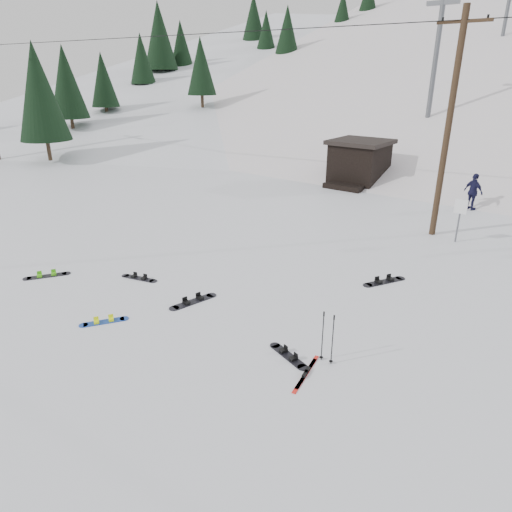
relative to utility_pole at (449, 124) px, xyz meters
The scene contains 17 objects.
ground 14.90m from the utility_pole, 98.13° to the right, with size 200.00×200.00×0.00m, color white.
ski_slope 44.31m from the utility_pole, 92.79° to the left, with size 60.00×75.00×45.00m, color white.
ridge_left 53.35m from the utility_pole, 138.18° to the left, with size 34.00×85.00×38.00m, color white.
treeline_left 44.65m from the utility_pole, 144.16° to the left, with size 20.00×64.00×10.00m, color black, non-canonical shape.
utility_pole is the anchor object (origin of this frame).
trail_sign 3.60m from the utility_pole, 21.04° to the right, with size 0.50×0.09×1.85m.
lift_hut 10.40m from the utility_pole, 135.24° to the left, with size 3.40×4.10×2.75m.
lift_tower_near 17.38m from the utility_pole, 110.56° to the left, with size 2.20×0.36×8.00m.
hero_snowboard 15.08m from the utility_pole, 110.08° to the right, with size 0.86×1.20×0.10m.
hero_skis 12.90m from the utility_pole, 85.56° to the right, with size 0.41×1.58×0.08m.
ski_poles 11.99m from the utility_pole, 84.65° to the right, with size 0.37×0.10×1.35m.
board_scatter_a 13.55m from the utility_pole, 120.70° to the right, with size 1.39×0.56×0.10m.
board_scatter_b 12.55m from the utility_pole, 108.92° to the right, with size 0.61×1.64×0.12m.
board_scatter_c 16.44m from the utility_pole, 125.75° to the right, with size 0.96×1.37×0.11m.
board_scatter_d 12.55m from the utility_pole, 89.03° to the right, with size 1.35×0.63×0.10m.
board_scatter_f 7.61m from the utility_pole, 86.75° to the right, with size 0.97×1.52×0.12m.
skier_navy 6.33m from the utility_pole, 86.46° to the left, with size 1.11×0.46×1.89m, color #161536.
Camera 1 is at (7.47, -5.81, 6.65)m, focal length 32.00 mm.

